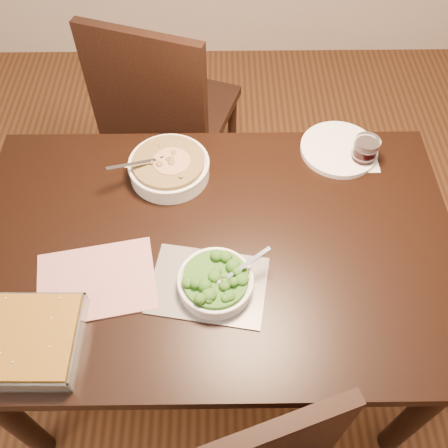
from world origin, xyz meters
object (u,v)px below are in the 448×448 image
stew_bowl (169,167)px  broccoli_bowl (216,282)px  wine_tumbler (365,150)px  chair_far (164,112)px  dinner_plate (339,149)px  table (214,261)px  baking_dish (13,340)px

stew_bowl → broccoli_bowl: bearing=-70.5°
stew_bowl → broccoli_bowl: size_ratio=1.22×
broccoli_bowl → wine_tumbler: wine_tumbler is taller
wine_tumbler → chair_far: size_ratio=0.09×
broccoli_bowl → chair_far: size_ratio=0.22×
wine_tumbler → dinner_plate: bearing=146.0°
wine_tumbler → chair_far: bearing=145.7°
dinner_plate → table: bearing=-138.7°
broccoli_bowl → chair_far: chair_far is taller
baking_dish → chair_far: bearing=76.3°
table → chair_far: bearing=104.9°
wine_tumbler → baking_dish: bearing=-147.7°
stew_bowl → wine_tumbler: 0.62m
chair_far → baking_dish: bearing=94.5°
stew_bowl → baking_dish: size_ratio=0.80×
chair_far → dinner_plate: bearing=164.7°
table → baking_dish: (-0.49, -0.30, 0.12)m
stew_bowl → chair_far: 0.57m
broccoli_bowl → dinner_plate: size_ratio=0.86×
dinner_plate → baking_dish: bearing=-143.8°
table → stew_bowl: bearing=117.6°
stew_bowl → wine_tumbler: stew_bowl is taller
broccoli_bowl → baking_dish: broccoli_bowl is taller
stew_bowl → broccoli_bowl: stew_bowl is taller
baking_dish → wine_tumbler: 1.15m
stew_bowl → broccoli_bowl: (0.14, -0.41, -0.01)m
stew_bowl → dinner_plate: size_ratio=1.06×
stew_bowl → baking_dish: stew_bowl is taller
table → chair_far: chair_far is taller
table → stew_bowl: size_ratio=5.30×
baking_dish → dinner_plate: bearing=37.1°
table → baking_dish: size_ratio=4.26×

